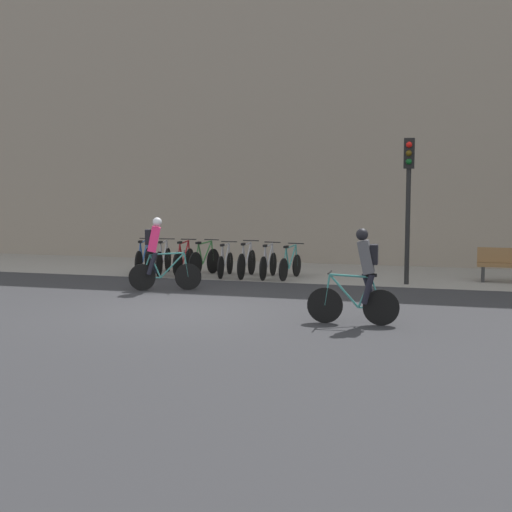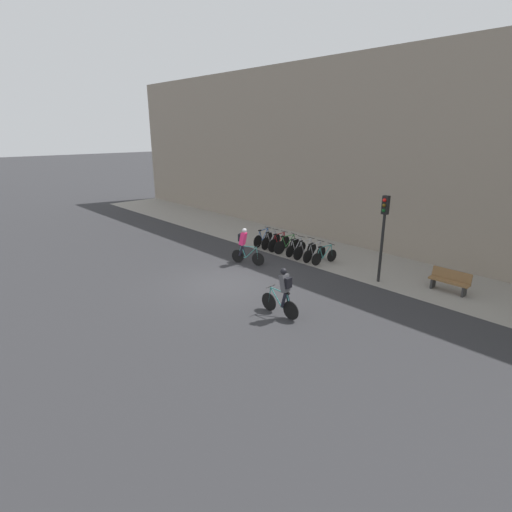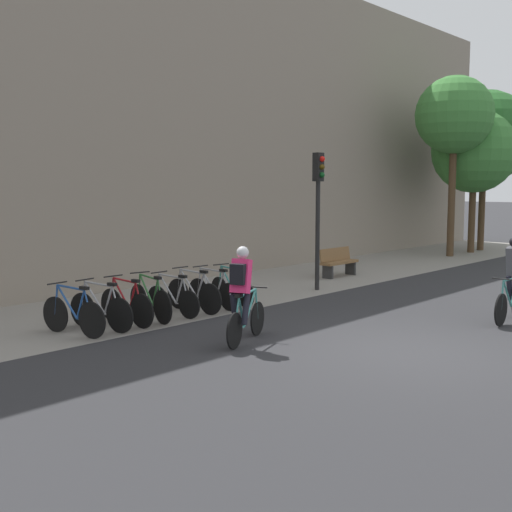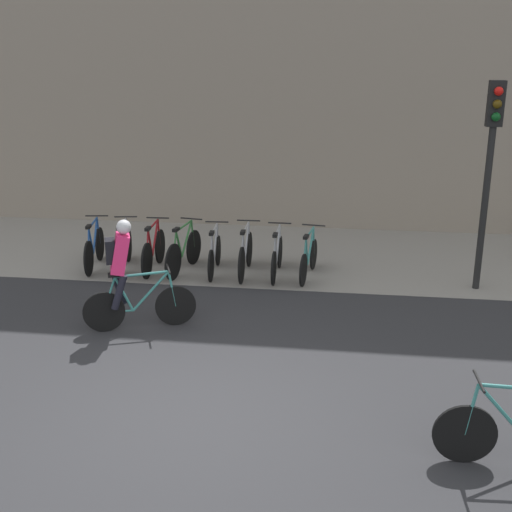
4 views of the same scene
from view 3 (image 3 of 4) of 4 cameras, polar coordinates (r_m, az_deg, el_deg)
The scene contains 17 objects.
ground at distance 11.40m, azimuth 13.36°, elevation -8.25°, with size 200.00×200.00×0.00m, color #2B2B2D.
kerb_strip at distance 15.71m, azimuth -8.77°, elevation -4.14°, with size 44.00×4.50×0.01m, color gray.
building_facade at distance 17.65m, azimuth -14.41°, elevation 13.14°, with size 44.00×0.60×9.98m, color gray.
cyclist_pink at distance 11.38m, azimuth -1.21°, elevation -3.23°, with size 1.64×0.72×1.76m.
parked_bike_0 at distance 12.64m, azimuth -15.93°, elevation -4.99°, with size 0.46×1.70×0.98m.
parked_bike_1 at distance 12.96m, azimuth -13.62°, elevation -4.65°, with size 0.46×1.70×0.98m.
parked_bike_2 at distance 13.31m, azimuth -11.44°, elevation -4.31°, with size 0.46×1.69×0.98m.
parked_bike_3 at distance 13.67m, azimuth -9.37°, elevation -3.97°, with size 0.46×1.72×0.99m.
parked_bike_4 at distance 14.06m, azimuth -7.40°, elevation -3.78°, with size 0.46×1.61×0.94m.
parked_bike_5 at distance 14.45m, azimuth -5.55°, elevation -3.36°, with size 0.46×1.75×0.98m.
parked_bike_6 at distance 14.87m, azimuth -3.79°, elevation -3.15°, with size 0.46×1.69×0.96m.
parked_bike_7 at distance 15.29m, azimuth -2.14°, elevation -2.92°, with size 0.46×1.62×0.94m.
traffic_light_pole at distance 17.30m, azimuth 5.56°, elevation 5.36°, with size 0.26×0.30×3.69m.
bench at distance 20.11m, azimuth 7.32°, elevation -0.51°, with size 1.54×0.44×0.89m.
street_tree_0 at distance 26.88m, azimuth 17.22°, elevation 11.81°, with size 3.05×3.05×7.10m.
street_tree_1 at distance 28.55m, azimuth 18.83°, elevation 8.83°, with size 3.51×3.51×6.03m.
street_tree_2 at distance 29.80m, azimuth 19.65°, elevation 9.93°, with size 3.99×3.99×6.91m.
Camera 3 is at (-9.69, -5.29, 2.83)m, focal length 45.00 mm.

